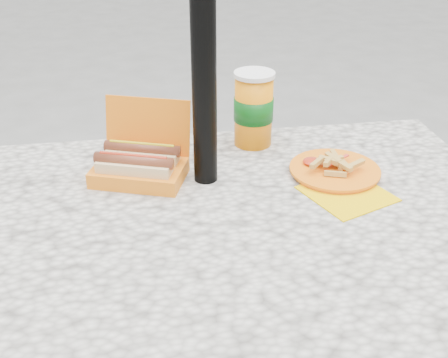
{
  "coord_description": "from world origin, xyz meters",
  "views": [
    {
      "loc": [
        -0.13,
        -0.89,
        1.33
      ],
      "look_at": [
        0.02,
        0.06,
        0.8
      ],
      "focal_mm": 45.0,
      "sensor_mm": 36.0,
      "label": 1
    }
  ],
  "objects": [
    {
      "name": "umbrella_pole",
      "position": [
        0.0,
        0.16,
        1.1
      ],
      "size": [
        0.05,
        0.05,
        2.2
      ],
      "primitive_type": "cylinder",
      "color": "black",
      "rests_on": "ground"
    },
    {
      "name": "picnic_table",
      "position": [
        0.0,
        0.0,
        0.64
      ],
      "size": [
        1.2,
        0.8,
        0.75
      ],
      "color": "beige",
      "rests_on": "ground"
    },
    {
      "name": "fries_plate",
      "position": [
        0.28,
        0.13,
        0.76
      ],
      "size": [
        0.2,
        0.29,
        0.04
      ],
      "rotation": [
        0.0,
        0.0,
        0.25
      ],
      "color": "#F2C000",
      "rests_on": "picnic_table"
    },
    {
      "name": "hotdog_box",
      "position": [
        -0.14,
        0.19,
        0.78
      ],
      "size": [
        0.23,
        0.21,
        0.15
      ],
      "rotation": [
        0.0,
        0.0,
        -0.34
      ],
      "color": "orange",
      "rests_on": "picnic_table"
    },
    {
      "name": "soda_cup",
      "position": [
        0.14,
        0.32,
        0.84
      ],
      "size": [
        0.1,
        0.1,
        0.18
      ],
      "rotation": [
        0.0,
        0.0,
        0.03
      ],
      "color": "orange",
      "rests_on": "picnic_table"
    }
  ]
}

